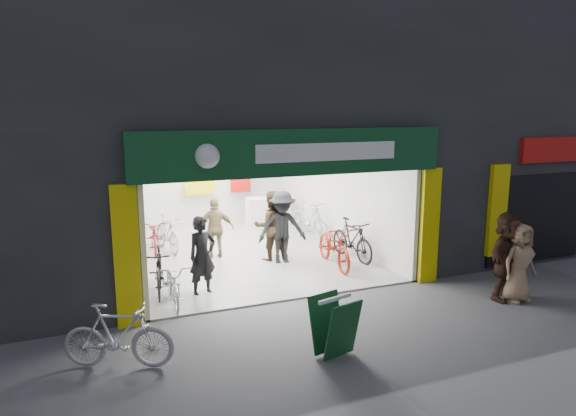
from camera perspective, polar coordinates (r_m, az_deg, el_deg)
ground at (r=10.72m, az=0.74°, el=-10.21°), size 60.00×60.00×0.00m
building at (r=15.00m, az=-3.59°, el=12.62°), size 17.00×10.27×8.00m
bike_left_front at (r=10.66m, az=-12.65°, el=-8.10°), size 0.67×1.71×0.88m
bike_left_midfront at (r=11.25m, az=-14.11°, el=-6.84°), size 0.74×1.70×0.99m
bike_left_midback at (r=14.46m, az=-14.56°, el=-3.04°), size 0.81×1.82×0.93m
bike_left_back at (r=14.51m, az=-13.30°, el=-2.76°), size 0.77×1.75×1.01m
bike_right_front at (r=13.41m, az=7.11°, el=-3.51°), size 0.66×1.84×1.09m
bike_right_mid at (r=12.77m, az=5.17°, el=-4.22°), size 0.95×2.12×1.08m
bike_right_back at (r=15.71m, az=2.35°, el=-1.18°), size 0.89×1.98×1.15m
parked_bike at (r=8.37m, az=-18.37°, el=-13.33°), size 1.74×1.13×1.02m
customer_a at (r=10.91m, az=-9.50°, el=-5.30°), size 0.70×0.56×1.69m
customer_b at (r=13.16m, az=-1.89°, el=-2.02°), size 0.98×0.81×1.84m
customer_c at (r=12.90m, az=-0.65°, el=-2.22°), size 1.30×0.88×1.86m
customer_d at (r=13.48m, az=-8.05°, el=-2.29°), size 1.01×0.57×1.62m
pedestrian_near at (r=11.44m, az=24.28°, el=-5.55°), size 0.82×0.56×1.62m
pedestrian_far at (r=11.44m, az=23.18°, el=-4.91°), size 1.79×1.11×1.84m
sandwich_board at (r=8.33m, az=5.18°, el=-12.79°), size 0.75×0.76×0.95m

